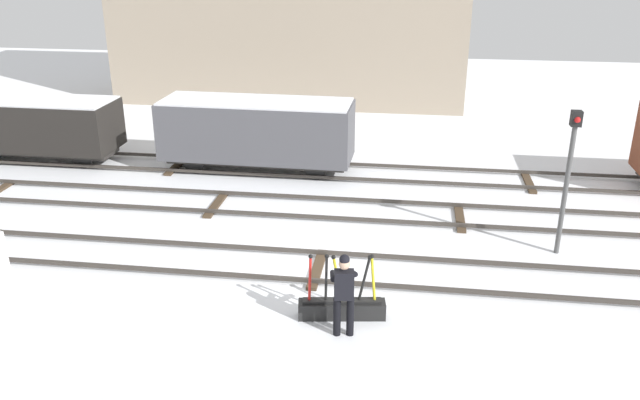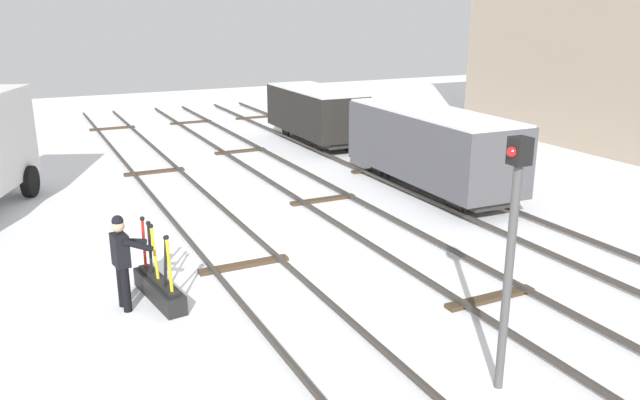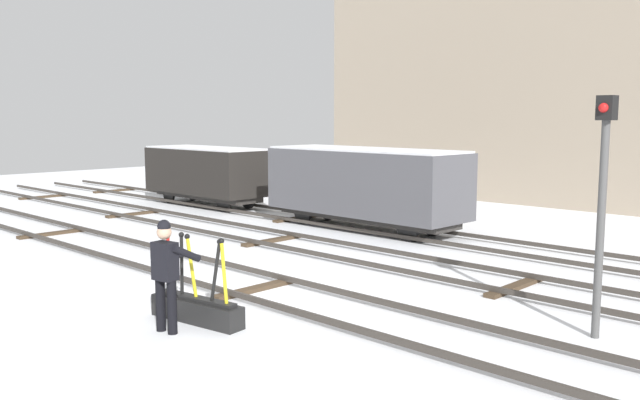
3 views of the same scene
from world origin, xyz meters
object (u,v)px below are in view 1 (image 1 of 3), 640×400
switch_lever_frame (342,306)px  freight_car_far_end (257,131)px  freight_car_mid_siding (40,125)px  rail_worker (344,290)px  signal_post (569,168)px

switch_lever_frame → freight_car_far_end: bearing=105.3°
switch_lever_frame → freight_car_mid_siding: freight_car_mid_siding is taller
rail_worker → signal_post: signal_post is taller
rail_worker → freight_car_far_end: 10.14m
switch_lever_frame → signal_post: (5.00, 3.72, 1.99)m
signal_post → freight_car_mid_siding: 17.28m
rail_worker → freight_car_far_end: size_ratio=0.28×
rail_worker → signal_post: size_ratio=0.49×
switch_lever_frame → freight_car_mid_siding: (-11.51, 8.74, 1.02)m
signal_post → switch_lever_frame: bearing=-143.4°
signal_post → freight_car_mid_siding: signal_post is taller
switch_lever_frame → freight_car_far_end: (-3.81, 8.74, 1.13)m
freight_car_far_end → freight_car_mid_siding: bearing=-178.7°
switch_lever_frame → freight_car_mid_siding: size_ratio=0.34×
rail_worker → signal_post: 6.65m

